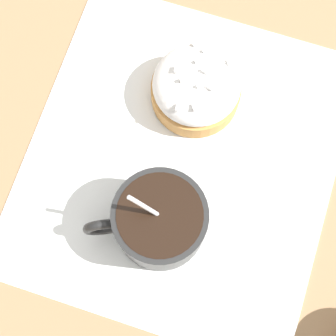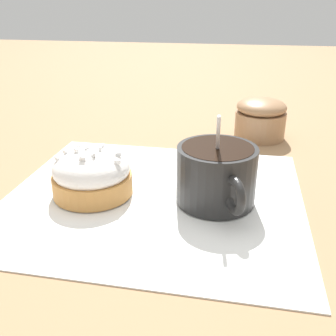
{
  "view_description": "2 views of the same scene",
  "coord_description": "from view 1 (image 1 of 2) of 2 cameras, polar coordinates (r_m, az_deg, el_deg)",
  "views": [
    {
      "loc": [
        0.15,
        0.03,
        0.55
      ],
      "look_at": [
        0.02,
        -0.01,
        0.04
      ],
      "focal_mm": 60.0,
      "sensor_mm": 36.0,
      "label": 1
    },
    {
      "loc": [
        0.08,
        -0.4,
        0.22
      ],
      "look_at": [
        0.02,
        0.01,
        0.04
      ],
      "focal_mm": 42.0,
      "sensor_mm": 36.0,
      "label": 2
    }
  ],
  "objects": [
    {
      "name": "ground_plane",
      "position": [
        0.58,
        1.32,
        0.69
      ],
      "size": [
        3.0,
        3.0,
        0.0
      ],
      "primitive_type": "plane",
      "color": "#93704C"
    },
    {
      "name": "paper_napkin",
      "position": [
        0.57,
        1.32,
        0.73
      ],
      "size": [
        0.35,
        0.32,
        0.0
      ],
      "color": "white",
      "rests_on": "ground_plane"
    },
    {
      "name": "coffee_cup",
      "position": [
        0.52,
        -1.32,
        -5.25
      ],
      "size": [
        0.09,
        0.11,
        0.11
      ],
      "color": "black",
      "rests_on": "paper_napkin"
    },
    {
      "name": "frosted_pastry",
      "position": [
        0.57,
        2.88,
        8.17
      ],
      "size": [
        0.09,
        0.09,
        0.06
      ],
      "color": "#C18442",
      "rests_on": "paper_napkin"
    }
  ]
}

